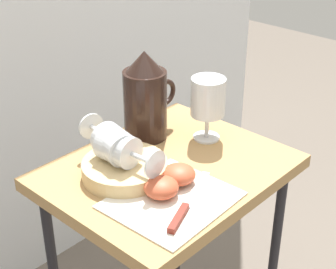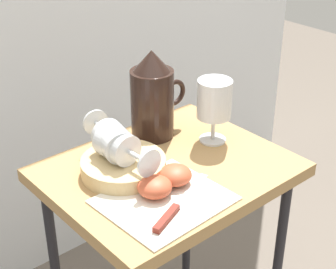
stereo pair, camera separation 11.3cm
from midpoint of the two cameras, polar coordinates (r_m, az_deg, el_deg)
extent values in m
cube|color=#AD8451|center=(1.18, 2.75, -4.13)|extent=(0.52, 0.41, 0.03)
cylinder|color=black|center=(1.60, 4.09, -9.22)|extent=(0.02, 0.02, 0.65)
cube|color=silver|center=(1.06, 2.65, -7.12)|extent=(0.24, 0.21, 0.00)
cylinder|color=tan|center=(1.14, -1.96, -3.50)|extent=(0.18, 0.18, 0.03)
cylinder|color=black|center=(1.26, 0.87, 3.24)|extent=(0.10, 0.10, 0.17)
cylinder|color=#D1661E|center=(1.27, 0.86, 1.88)|extent=(0.09, 0.09, 0.09)
cone|color=black|center=(1.22, 0.91, 7.86)|extent=(0.09, 0.09, 0.05)
torus|color=black|center=(1.30, 3.18, 4.42)|extent=(0.07, 0.01, 0.07)
cylinder|color=silver|center=(1.28, 7.32, -0.60)|extent=(0.06, 0.06, 0.00)
cylinder|color=silver|center=(1.27, 7.41, 0.67)|extent=(0.01, 0.01, 0.06)
cylinder|color=silver|center=(1.23, 7.62, 3.75)|extent=(0.08, 0.08, 0.09)
cylinder|color=#D1661E|center=(1.24, 7.56, 2.91)|extent=(0.07, 0.07, 0.05)
cylinder|color=silver|center=(1.12, -2.95, -0.80)|extent=(0.09, 0.09, 0.07)
cylinder|color=silver|center=(1.18, -4.46, 0.63)|extent=(0.02, 0.06, 0.01)
cylinder|color=silver|center=(1.20, -5.12, 1.25)|extent=(0.06, 0.02, 0.06)
cylinder|color=silver|center=(1.11, -2.63, -1.22)|extent=(0.07, 0.08, 0.07)
cylinder|color=silver|center=(1.07, -0.16, -2.55)|extent=(0.01, 0.06, 0.01)
cylinder|color=silver|center=(1.05, 1.06, -3.19)|extent=(0.06, 0.01, 0.06)
ellipsoid|color=#C15133|center=(1.06, 1.62, -5.71)|extent=(0.07, 0.07, 0.04)
ellipsoid|color=#C15133|center=(1.10, 3.70, -4.43)|extent=(0.07, 0.07, 0.04)
cube|color=silver|center=(1.09, 5.50, -6.11)|extent=(0.13, 0.06, 0.00)
cube|color=maroon|center=(1.00, 3.10, -9.06)|extent=(0.08, 0.04, 0.01)
camera|label=1|loc=(0.06, -87.14, 1.55)|focal=56.93mm
camera|label=2|loc=(0.06, 92.86, -1.55)|focal=56.93mm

